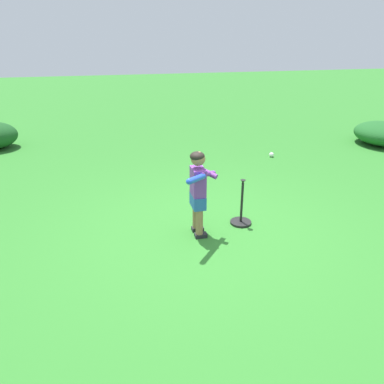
# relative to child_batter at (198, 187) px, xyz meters

# --- Properties ---
(ground_plane) EXTENTS (40.00, 40.00, 0.00)m
(ground_plane) POSITION_rel_child_batter_xyz_m (0.12, -0.01, -0.65)
(ground_plane) COLOR #2D7528
(child_batter) EXTENTS (0.47, 0.57, 1.08)m
(child_batter) POSITION_rel_child_batter_xyz_m (0.00, 0.00, 0.00)
(child_batter) COLOR #232328
(child_batter) RESTS_ON ground
(play_ball_far_left) EXTENTS (0.10, 0.10, 0.10)m
(play_ball_far_left) POSITION_rel_child_batter_xyz_m (2.26, 2.73, -0.60)
(play_ball_far_left) COLOR white
(play_ball_far_left) RESTS_ON ground
(batting_tee) EXTENTS (0.28, 0.28, 0.62)m
(batting_tee) POSITION_rel_child_batter_xyz_m (0.63, 0.15, -0.55)
(batting_tee) COLOR black
(batting_tee) RESTS_ON ground
(shrub_right_background) EXTENTS (1.21, 1.34, 0.50)m
(shrub_right_background) POSITION_rel_child_batter_xyz_m (5.10, 3.01, -0.40)
(shrub_right_background) COLOR #1E5B23
(shrub_right_background) RESTS_ON ground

